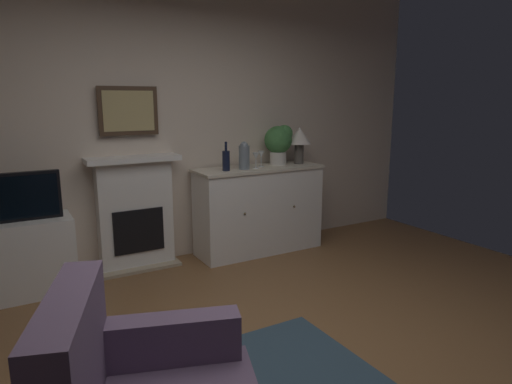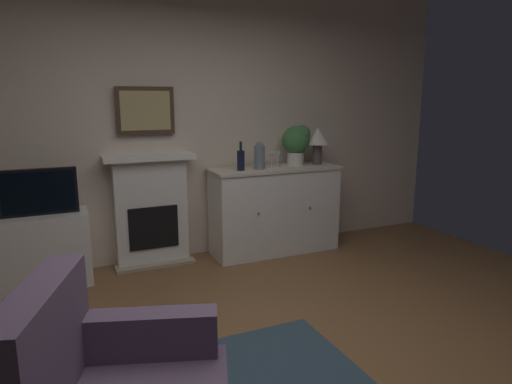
{
  "view_description": "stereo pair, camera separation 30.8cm",
  "coord_description": "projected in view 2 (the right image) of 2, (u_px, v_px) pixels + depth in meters",
  "views": [
    {
      "loc": [
        -1.42,
        -2.02,
        1.63
      ],
      "look_at": [
        0.09,
        0.59,
        1.0
      ],
      "focal_mm": 31.48,
      "sensor_mm": 36.0,
      "label": 1
    },
    {
      "loc": [
        -1.15,
        -2.16,
        1.63
      ],
      "look_at": [
        0.09,
        0.59,
        1.0
      ],
      "focal_mm": 31.48,
      "sensor_mm": 36.0,
      "label": 2
    }
  ],
  "objects": [
    {
      "name": "wall_rear",
      "position": [
        177.0,
        113.0,
        4.49
      ],
      "size": [
        6.35,
        0.06,
        2.97
      ],
      "primitive_type": "cube",
      "color": "beige",
      "rests_on": "ground_plane"
    },
    {
      "name": "tv_set",
      "position": [
        39.0,
        192.0,
        3.81
      ],
      "size": [
        0.62,
        0.07,
        0.4
      ],
      "color": "black",
      "rests_on": "tv_cabinet"
    },
    {
      "name": "wine_glass_center",
      "position": [
        278.0,
        155.0,
        4.73
      ],
      "size": [
        0.07,
        0.07,
        0.16
      ],
      "color": "silver",
      "rests_on": "sideboard_cabinet"
    },
    {
      "name": "tv_cabinet",
      "position": [
        45.0,
        250.0,
        3.94
      ],
      "size": [
        0.75,
        0.42,
        0.65
      ],
      "color": "white",
      "rests_on": "ground_plane"
    },
    {
      "name": "vase_decorative",
      "position": [
        259.0,
        156.0,
        4.56
      ],
      "size": [
        0.11,
        0.11,
        0.28
      ],
      "color": "slate",
      "rests_on": "sideboard_cabinet"
    },
    {
      "name": "ground_plane",
      "position": [
        281.0,
        379.0,
        2.73
      ],
      "size": [
        6.35,
        4.69,
        0.1
      ],
      "primitive_type": "cube",
      "color": "brown",
      "rests_on": "ground"
    },
    {
      "name": "framed_picture",
      "position": [
        145.0,
        111.0,
        4.28
      ],
      "size": [
        0.55,
        0.04,
        0.45
      ],
      "color": "#473323"
    },
    {
      "name": "potted_plant_small",
      "position": [
        297.0,
        141.0,
        4.81
      ],
      "size": [
        0.3,
        0.3,
        0.43
      ],
      "color": "beige",
      "rests_on": "sideboard_cabinet"
    },
    {
      "name": "wine_bottle",
      "position": [
        241.0,
        160.0,
        4.49
      ],
      "size": [
        0.08,
        0.08,
        0.29
      ],
      "color": "black",
      "rests_on": "sideboard_cabinet"
    },
    {
      "name": "sideboard_cabinet",
      "position": [
        275.0,
        210.0,
        4.81
      ],
      "size": [
        1.38,
        0.49,
        0.92
      ],
      "color": "white",
      "rests_on": "ground_plane"
    },
    {
      "name": "fireplace_unit",
      "position": [
        151.0,
        210.0,
        4.43
      ],
      "size": [
        0.87,
        0.3,
        1.1
      ],
      "color": "white",
      "rests_on": "ground_plane"
    },
    {
      "name": "wine_glass_left",
      "position": [
        272.0,
        157.0,
        4.61
      ],
      "size": [
        0.07,
        0.07,
        0.16
      ],
      "color": "silver",
      "rests_on": "sideboard_cabinet"
    },
    {
      "name": "table_lamp",
      "position": [
        318.0,
        139.0,
        4.86
      ],
      "size": [
        0.26,
        0.26,
        0.4
      ],
      "color": "#4C4742",
      "rests_on": "sideboard_cabinet"
    }
  ]
}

